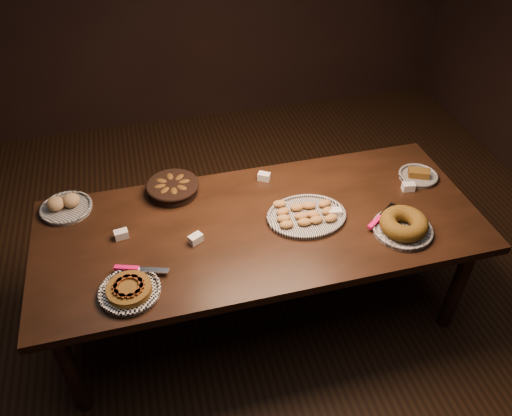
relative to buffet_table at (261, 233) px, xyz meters
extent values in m
plane|color=black|center=(0.00, 0.00, -0.68)|extent=(5.00, 5.00, 0.00)
cube|color=black|center=(0.00, 0.00, 0.05)|extent=(2.40, 1.00, 0.05)
cylinder|color=black|center=(-1.08, -0.38, -0.33)|extent=(0.08, 0.08, 0.70)
cylinder|color=black|center=(1.08, -0.38, -0.33)|extent=(0.08, 0.08, 0.70)
cylinder|color=black|center=(-1.08, 0.38, -0.33)|extent=(0.08, 0.08, 0.70)
cylinder|color=black|center=(1.08, 0.38, -0.33)|extent=(0.08, 0.08, 0.70)
torus|color=white|center=(-0.72, -0.31, 0.09)|extent=(0.29, 0.29, 0.02)
cylinder|color=#482F0E|center=(-0.72, -0.31, 0.10)|extent=(0.22, 0.22, 0.03)
cube|color=#55250E|center=(-0.66, -0.31, 0.12)|extent=(0.03, 0.07, 0.01)
cube|color=#55250E|center=(-0.67, -0.28, 0.12)|extent=(0.06, 0.07, 0.01)
cube|color=#55250E|center=(-0.70, -0.26, 0.12)|extent=(0.07, 0.04, 0.01)
cube|color=#55250E|center=(-0.74, -0.26, 0.12)|extent=(0.07, 0.05, 0.01)
cube|color=#55250E|center=(-0.77, -0.28, 0.12)|extent=(0.06, 0.07, 0.01)
cube|color=#55250E|center=(-0.77, -0.32, 0.12)|extent=(0.03, 0.07, 0.01)
cube|color=#55250E|center=(-0.76, -0.35, 0.12)|extent=(0.06, 0.07, 0.01)
cube|color=#55250E|center=(-0.73, -0.37, 0.12)|extent=(0.07, 0.04, 0.01)
cube|color=#55250E|center=(-0.70, -0.37, 0.12)|extent=(0.07, 0.05, 0.01)
cube|color=#55250E|center=(-0.67, -0.34, 0.12)|extent=(0.06, 0.07, 0.01)
cube|color=#FF0C6B|center=(-0.72, -0.18, 0.10)|extent=(0.12, 0.06, 0.02)
cube|color=silver|center=(-0.60, -0.22, 0.10)|extent=(0.15, 0.08, 0.00)
torus|color=black|center=(0.25, -0.02, 0.09)|extent=(0.35, 0.35, 0.02)
ellipsoid|color=olive|center=(0.12, -0.08, 0.10)|extent=(0.08, 0.05, 0.04)
ellipsoid|color=olive|center=(0.22, -0.08, 0.10)|extent=(0.08, 0.06, 0.04)
ellipsoid|color=olive|center=(0.29, -0.08, 0.10)|extent=(0.08, 0.05, 0.04)
ellipsoid|color=olive|center=(0.37, -0.09, 0.10)|extent=(0.08, 0.06, 0.04)
ellipsoid|color=olive|center=(0.12, -0.03, 0.10)|extent=(0.08, 0.06, 0.04)
ellipsoid|color=olive|center=(0.22, -0.03, 0.10)|extent=(0.08, 0.05, 0.04)
ellipsoid|color=olive|center=(0.28, -0.03, 0.10)|extent=(0.09, 0.07, 0.04)
ellipsoid|color=olive|center=(0.37, -0.03, 0.10)|extent=(0.08, 0.06, 0.04)
ellipsoid|color=olive|center=(0.13, 0.03, 0.10)|extent=(0.08, 0.06, 0.04)
ellipsoid|color=olive|center=(0.22, 0.04, 0.10)|extent=(0.08, 0.05, 0.04)
ellipsoid|color=olive|center=(0.29, 0.04, 0.10)|extent=(0.09, 0.07, 0.04)
ellipsoid|color=olive|center=(0.38, 0.04, 0.10)|extent=(0.08, 0.06, 0.04)
ellipsoid|color=olive|center=(0.13, 0.10, 0.10)|extent=(0.08, 0.06, 0.04)
torus|color=black|center=(0.71, -0.25, 0.09)|extent=(0.32, 0.32, 0.02)
torus|color=brown|center=(0.71, -0.25, 0.13)|extent=(0.29, 0.29, 0.09)
cube|color=#FF0C6B|center=(0.58, -0.18, 0.10)|extent=(0.11, 0.09, 0.02)
cube|color=silver|center=(0.69, -0.10, 0.10)|extent=(0.14, 0.11, 0.00)
cylinder|color=black|center=(-0.42, 0.38, 0.11)|extent=(0.34, 0.34, 0.07)
torus|color=black|center=(-0.42, 0.38, 0.13)|extent=(0.30, 0.30, 0.02)
ellipsoid|color=#381F0B|center=(-0.35, 0.38, 0.13)|extent=(0.09, 0.05, 0.04)
ellipsoid|color=#381F0B|center=(-0.38, 0.43, 0.13)|extent=(0.10, 0.10, 0.04)
ellipsoid|color=#381F0B|center=(-0.43, 0.45, 0.13)|extent=(0.05, 0.09, 0.04)
ellipsoid|color=#381F0B|center=(-0.48, 0.42, 0.13)|extent=(0.10, 0.09, 0.04)
ellipsoid|color=#381F0B|center=(-0.49, 0.37, 0.13)|extent=(0.09, 0.06, 0.04)
ellipsoid|color=#381F0B|center=(-0.47, 0.33, 0.13)|extent=(0.10, 0.10, 0.04)
ellipsoid|color=#381F0B|center=(-0.42, 0.31, 0.13)|extent=(0.05, 0.09, 0.04)
ellipsoid|color=#381F0B|center=(-0.38, 0.33, 0.13)|extent=(0.10, 0.10, 0.04)
torus|color=white|center=(-1.02, 0.38, 0.09)|extent=(0.28, 0.28, 0.02)
ellipsoid|color=#9B7147|center=(-1.07, 0.39, 0.12)|extent=(0.10, 0.10, 0.08)
ellipsoid|color=#9B7147|center=(-0.99, 0.40, 0.12)|extent=(0.10, 0.10, 0.08)
torus|color=black|center=(1.02, 0.16, 0.09)|extent=(0.23, 0.23, 0.02)
cube|color=#482F0E|center=(1.02, 0.16, 0.11)|extent=(0.14, 0.11, 0.04)
cube|color=white|center=(-0.36, -0.05, 0.10)|extent=(0.08, 0.07, 0.04)
cube|color=white|center=(0.12, 0.37, 0.10)|extent=(0.08, 0.08, 0.04)
cube|color=white|center=(0.41, -0.04, 0.10)|extent=(0.08, 0.06, 0.04)
cube|color=white|center=(-0.73, 0.08, 0.10)|extent=(0.08, 0.05, 0.04)
cube|color=white|center=(0.91, 0.06, 0.10)|extent=(0.08, 0.06, 0.04)
camera|label=1|loc=(-0.53, -1.92, 1.89)|focal=35.00mm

